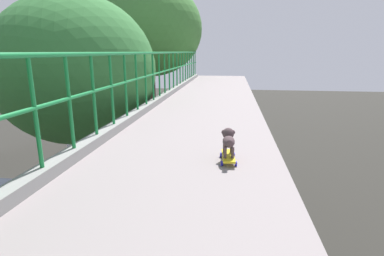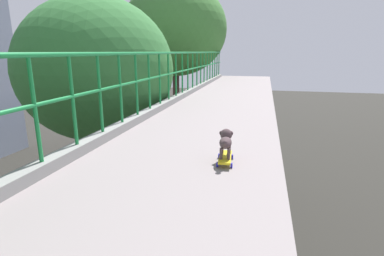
{
  "view_description": "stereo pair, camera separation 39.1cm",
  "coord_description": "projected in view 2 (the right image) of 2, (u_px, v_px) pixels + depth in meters",
  "views": [
    {
      "loc": [
        1.67,
        -0.08,
        7.34
      ],
      "look_at": [
        1.17,
        3.68,
        6.37
      ],
      "focal_mm": 27.9,
      "sensor_mm": 36.0,
      "label": 1
    },
    {
      "loc": [
        2.06,
        -0.01,
        7.34
      ],
      "look_at": [
        1.17,
        3.68,
        6.37
      ],
      "focal_mm": 27.9,
      "sensor_mm": 36.0,
      "label": 2
    }
  ],
  "objects": [
    {
      "name": "car_white_sixth",
      "position": [
        26.0,
        194.0,
        14.42
      ],
      "size": [
        1.89,
        4.16,
        1.37
      ],
      "color": "silver",
      "rests_on": "ground"
    },
    {
      "name": "car_black_fifth",
      "position": [
        53.0,
        244.0,
        10.69
      ],
      "size": [
        1.93,
        4.23,
        1.4
      ],
      "color": "black",
      "rests_on": "ground"
    },
    {
      "name": "toy_skateboard",
      "position": [
        225.0,
        158.0,
        3.58
      ],
      "size": [
        0.21,
        0.47,
        0.08
      ],
      "color": "gold",
      "rests_on": "overpass_deck"
    },
    {
      "name": "roadside_tree_mid",
      "position": [
        97.0,
        72.0,
        8.29
      ],
      "size": [
        4.25,
        4.25,
        8.82
      ],
      "color": "#4C3D27",
      "rests_on": "ground"
    },
    {
      "name": "small_dog",
      "position": [
        226.0,
        140.0,
        3.56
      ],
      "size": [
        0.18,
        0.39,
        0.31
      ],
      "color": "#4D3A3E",
      "rests_on": "toy_skateboard"
    },
    {
      "name": "city_bus",
      "position": [
        138.0,
        112.0,
        26.94
      ],
      "size": [
        2.59,
        10.74,
        3.56
      ],
      "color": "white",
      "rests_on": "ground"
    },
    {
      "name": "roadside_tree_far",
      "position": [
        175.0,
        30.0,
        15.64
      ],
      "size": [
        5.39,
        5.39,
        10.89
      ],
      "color": "#4A342E",
      "rests_on": "ground"
    }
  ]
}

